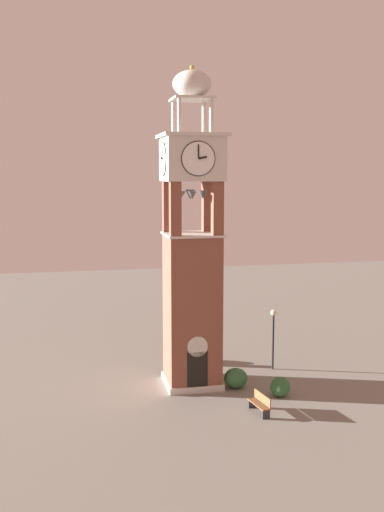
# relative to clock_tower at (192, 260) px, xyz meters

# --- Properties ---
(ground) EXTENTS (80.00, 80.00, 0.00)m
(ground) POSITION_rel_clock_tower_xyz_m (0.00, 0.00, -6.99)
(ground) COLOR gray
(clock_tower) EXTENTS (3.39, 3.39, 17.13)m
(clock_tower) POSITION_rel_clock_tower_xyz_m (0.00, 0.00, 0.00)
(clock_tower) COLOR brown
(clock_tower) RESTS_ON ground
(park_bench) EXTENTS (0.70, 1.65, 0.95)m
(park_bench) POSITION_rel_clock_tower_xyz_m (2.42, -4.59, -6.50)
(park_bench) COLOR brown
(park_bench) RESTS_ON ground
(lamp_post) EXTENTS (0.36, 0.36, 3.63)m
(lamp_post) POSITION_rel_clock_tower_xyz_m (5.24, 1.45, -4.45)
(lamp_post) COLOR black
(lamp_post) RESTS_ON ground
(trash_bin) EXTENTS (0.52, 0.52, 0.80)m
(trash_bin) POSITION_rel_clock_tower_xyz_m (1.95, 2.93, -6.59)
(trash_bin) COLOR #2D2D33
(trash_bin) RESTS_ON ground
(shrub_near_entry) EXTENTS (0.88, 0.88, 0.96)m
(shrub_near_entry) POSITION_rel_clock_tower_xyz_m (0.64, 3.94, -6.51)
(shrub_near_entry) COLOR #336638
(shrub_near_entry) RESTS_ON ground
(shrub_left_of_tower) EXTENTS (1.28, 1.28, 1.07)m
(shrub_left_of_tower) POSITION_rel_clock_tower_xyz_m (2.23, -1.03, -6.45)
(shrub_left_of_tower) COLOR #336638
(shrub_left_of_tower) RESTS_ON ground
(shrub_behind_bench) EXTENTS (1.05, 1.05, 1.04)m
(shrub_behind_bench) POSITION_rel_clock_tower_xyz_m (4.14, -2.75, -6.47)
(shrub_behind_bench) COLOR #336638
(shrub_behind_bench) RESTS_ON ground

